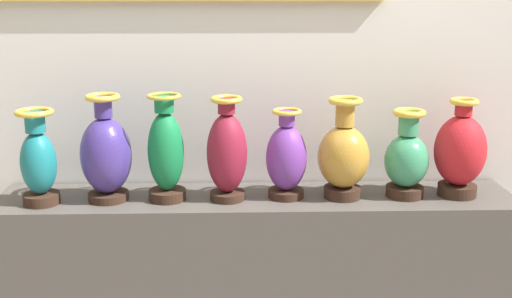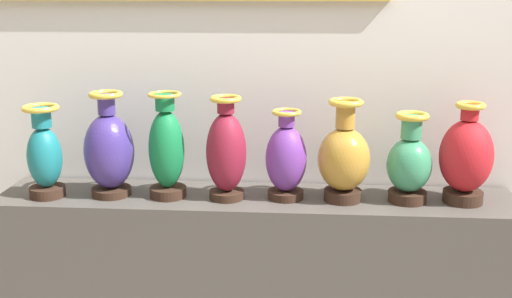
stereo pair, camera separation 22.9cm
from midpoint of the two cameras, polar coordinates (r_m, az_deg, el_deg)
name	(u,v)px [view 1 (the left image)]	position (r m, az deg, el deg)	size (l,w,h in m)	color
back_wall	(252,70)	(2.47, -3.00, 7.15)	(4.35, 0.14, 2.74)	silver
vase_teal	(38,161)	(2.39, -21.68, -1.09)	(0.13, 0.13, 0.34)	#382319
vase_indigo	(106,155)	(2.34, -16.13, -0.55)	(0.18, 0.18, 0.39)	#382319
vase_emerald	(166,153)	(2.30, -10.98, -0.37)	(0.14, 0.14, 0.39)	#382319
vase_burgundy	(227,153)	(2.27, -5.53, -0.41)	(0.15, 0.15, 0.38)	#382319
vase_violet	(286,158)	(2.29, -0.10, -0.90)	(0.15, 0.15, 0.33)	#382319
vase_ochre	(343,156)	(2.29, 5.08, -0.65)	(0.19, 0.19, 0.37)	#382319
vase_jade	(406,160)	(2.34, 10.72, -0.98)	(0.16, 0.16, 0.33)	#382319
vase_crimson	(460,152)	(2.39, 15.36, -0.29)	(0.19, 0.19, 0.36)	#382319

